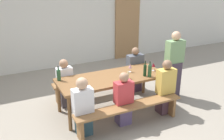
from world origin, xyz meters
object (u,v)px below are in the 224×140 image
(wine_glass_1, at_px, (153,65))
(wine_glass_0, at_px, (128,73))
(seated_guest_near_0, at_px, (83,108))
(wine_bottle_1, at_px, (59,75))
(seated_guest_near_2, at_px, (165,88))
(tasting_table, at_px, (112,80))
(wine_bottle_0, at_px, (145,70))
(seated_guest_far_0, at_px, (65,84))
(seated_guest_near_1, at_px, (124,100))
(bench_near, at_px, (129,110))
(wine_bottle_2, at_px, (150,71))
(standing_host, at_px, (174,66))
(wooden_door, at_px, (127,28))
(bench_far, at_px, (98,81))
(seated_guest_far_1, at_px, (135,71))
(wine_glass_2, at_px, (130,66))

(wine_glass_1, bearing_deg, wine_glass_0, -168.24)
(wine_glass_1, height_order, seated_guest_near_0, seated_guest_near_0)
(wine_bottle_1, xyz_separation_m, seated_guest_near_2, (1.96, -0.89, -0.32))
(tasting_table, relative_size, seated_guest_near_2, 1.95)
(wine_bottle_0, bearing_deg, seated_guest_far_0, 149.87)
(seated_guest_near_0, height_order, seated_guest_near_2, seated_guest_near_2)
(seated_guest_near_1, bearing_deg, wine_bottle_0, -63.62)
(bench_near, xyz_separation_m, wine_bottle_2, (0.70, 0.42, 0.52))
(wine_bottle_2, relative_size, standing_host, 0.21)
(wine_bottle_2, bearing_deg, seated_guest_far_0, 149.00)
(wooden_door, distance_m, bench_far, 3.22)
(wine_glass_1, distance_m, seated_guest_near_2, 0.62)
(wine_glass_0, distance_m, seated_guest_far_1, 1.11)
(tasting_table, relative_size, standing_host, 1.43)
(bench_far, height_order, seated_guest_near_0, seated_guest_near_0)
(wine_bottle_1, relative_size, wine_glass_0, 1.66)
(bench_near, bearing_deg, seated_guest_far_1, 55.79)
(wine_glass_1, distance_m, seated_guest_far_0, 1.97)
(wine_glass_0, bearing_deg, bench_far, 104.43)
(seated_guest_near_0, xyz_separation_m, seated_guest_far_1, (1.77, 1.19, -0.01))
(wine_bottle_2, xyz_separation_m, wine_glass_1, (0.27, 0.26, -0.00))
(seated_guest_near_1, distance_m, seated_guest_near_2, 0.98)
(wine_glass_2, xyz_separation_m, seated_guest_far_0, (-1.31, 0.52, -0.37))
(wooden_door, xyz_separation_m, wine_bottle_0, (-1.46, -3.35, -0.17))
(wine_bottle_0, height_order, wine_bottle_2, wine_bottle_0)
(wine_bottle_1, bearing_deg, standing_host, -8.28)
(seated_guest_near_0, relative_size, seated_guest_far_1, 0.99)
(seated_guest_near_0, xyz_separation_m, seated_guest_far_0, (0.02, 1.19, -0.02))
(wine_bottle_1, distance_m, seated_guest_near_2, 2.18)
(bench_far, distance_m, wine_bottle_0, 1.30)
(wine_bottle_1, relative_size, wine_bottle_2, 0.91)
(wooden_door, distance_m, seated_guest_far_1, 2.81)
(wine_bottle_1, xyz_separation_m, seated_guest_near_1, (0.98, -0.89, -0.37))
(seated_guest_near_1, height_order, seated_guest_near_2, seated_guest_near_2)
(bench_near, height_order, seated_guest_near_2, seated_guest_near_2)
(wooden_door, height_order, tasting_table, wooden_door)
(tasting_table, xyz_separation_m, wine_bottle_0, (0.63, -0.26, 0.20))
(wine_glass_2, distance_m, seated_guest_near_1, 0.93)
(seated_guest_near_0, bearing_deg, wine_bottle_2, -80.36)
(wine_bottle_0, xyz_separation_m, standing_host, (0.90, 0.18, -0.12))
(wooden_door, distance_m, wine_glass_1, 3.36)
(wine_glass_2, bearing_deg, bench_near, -119.93)
(wine_bottle_0, distance_m, wine_glass_2, 0.37)
(wine_bottle_2, distance_m, wine_glass_0, 0.47)
(wine_bottle_1, height_order, seated_guest_far_1, seated_guest_far_1)
(wooden_door, height_order, seated_guest_near_1, wooden_door)
(seated_guest_far_0, height_order, standing_host, standing_host)
(wine_bottle_1, height_order, wine_bottle_2, wine_bottle_2)
(wine_bottle_2, distance_m, wine_glass_1, 0.37)
(bench_near, bearing_deg, wine_bottle_1, 134.68)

